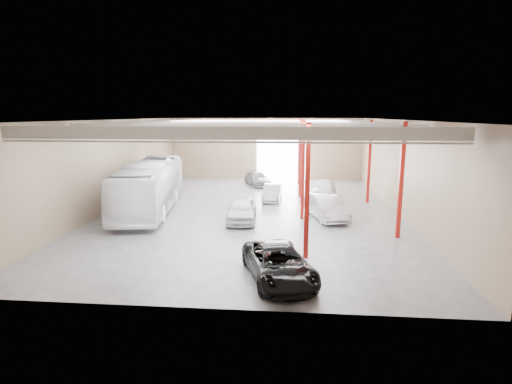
# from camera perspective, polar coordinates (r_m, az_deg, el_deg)

# --- Properties ---
(depot_shell) EXTENTS (22.12, 32.12, 7.06)m
(depot_shell) POSITION_cam_1_polar(r_m,az_deg,el_deg) (30.78, -0.23, 6.51)
(depot_shell) COLOR #4A494F
(depot_shell) RESTS_ON ground
(coach_bus) EXTENTS (5.28, 14.20, 3.86)m
(coach_bus) POSITION_cam_1_polar(r_m,az_deg,el_deg) (32.10, -14.84, 0.85)
(coach_bus) COLOR white
(coach_bus) RESTS_ON ground
(black_sedan) EXTENTS (4.06, 6.04, 1.54)m
(black_sedan) POSITION_cam_1_polar(r_m,az_deg,el_deg) (18.32, 3.25, -10.17)
(black_sedan) COLOR black
(black_sedan) RESTS_ON ground
(car_row_a) EXTENTS (2.28, 5.05, 1.68)m
(car_row_a) POSITION_cam_1_polar(r_m,az_deg,el_deg) (28.06, -2.06, -2.48)
(car_row_a) COLOR silver
(car_row_a) RESTS_ON ground
(car_row_b) EXTENTS (1.65, 4.30, 1.40)m
(car_row_b) POSITION_cam_1_polar(r_m,az_deg,el_deg) (34.83, 2.34, -0.08)
(car_row_b) COLOR #B5B6BA
(car_row_b) RESTS_ON ground
(car_row_c) EXTENTS (3.45, 5.19, 1.40)m
(car_row_c) POSITION_cam_1_polar(r_m,az_deg,el_deg) (42.49, 0.17, 1.94)
(car_row_c) COLOR slate
(car_row_c) RESTS_ON ground
(car_right_near) EXTENTS (3.17, 5.52, 1.72)m
(car_right_near) POSITION_cam_1_polar(r_m,az_deg,el_deg) (29.14, 9.94, -2.10)
(car_right_near) COLOR silver
(car_right_near) RESTS_ON ground
(car_right_far) EXTENTS (2.77, 4.89, 1.57)m
(car_right_far) POSITION_cam_1_polar(r_m,az_deg,el_deg) (37.05, 9.68, 0.58)
(car_right_far) COLOR silver
(car_right_far) RESTS_ON ground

